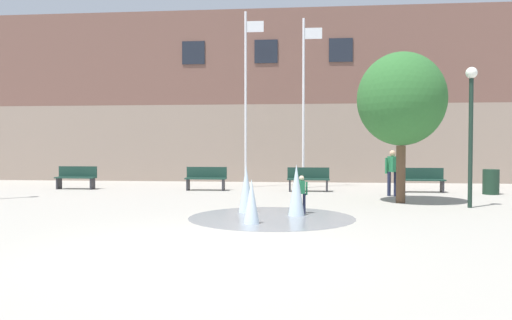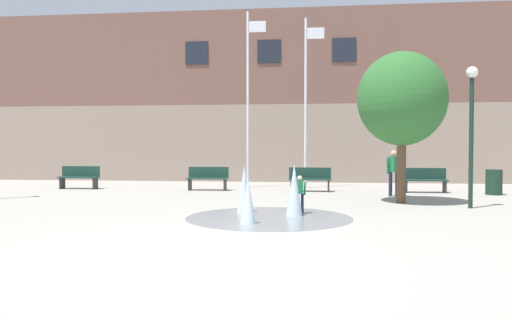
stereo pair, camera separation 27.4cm
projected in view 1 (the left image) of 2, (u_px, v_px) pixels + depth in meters
ground_plane at (194, 251)px, 8.34m from camera, size 100.00×100.00×0.00m
library_building at (270, 101)px, 26.66m from camera, size 36.00×6.05×8.24m
splash_fountain at (268, 197)px, 12.35m from camera, size 4.07×4.07×1.30m
park_bench_far_left at (76, 177)px, 20.02m from camera, size 1.60×0.44×0.91m
park_bench_under_left_flagpole at (206, 178)px, 19.46m from camera, size 1.60×0.44×0.91m
park_bench_center at (308, 179)px, 19.01m from camera, size 1.60×0.44×0.91m
park_bench_near_trashcan at (422, 179)px, 18.65m from camera, size 1.60×0.44×0.91m
teen_by_trashcan at (392, 169)px, 17.27m from camera, size 0.50×0.39×1.59m
child_with_pink_shirt at (302, 191)px, 12.86m from camera, size 0.31×0.24×0.99m
flagpole_left at (246, 94)px, 20.70m from camera, size 0.80×0.10×7.29m
flagpole_right at (304, 98)px, 20.47m from camera, size 0.80×0.10×6.96m
lamp_post_right_lane at (471, 116)px, 14.00m from camera, size 0.32×0.32×3.96m
trash_can at (491, 182)px, 17.87m from camera, size 0.56×0.56×0.90m
street_tree_near_building at (401, 99)px, 15.19m from camera, size 2.68×2.68×4.60m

